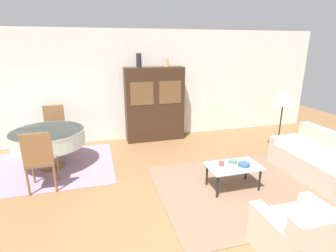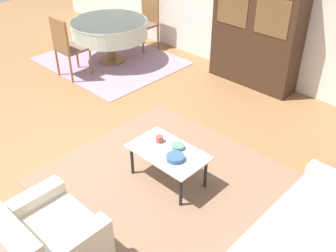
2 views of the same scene
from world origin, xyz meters
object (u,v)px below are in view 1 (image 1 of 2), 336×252
(cup, at_px, (221,163))
(bowl, at_px, (244,164))
(couch, at_px, (325,164))
(display_cabinet, at_px, (155,104))
(dining_table, at_px, (48,138))
(bowl_small, at_px, (233,161))
(vase_tall, at_px, (139,60))
(dining_chair_near, at_px, (40,158))
(vase_short, at_px, (167,63))
(floor_lamp, at_px, (284,98))
(armchair, at_px, (305,237))
(dining_chair_far, at_px, (55,126))
(coffee_table, at_px, (233,168))

(cup, height_order, bowl, cup)
(couch, relative_size, cup, 22.02)
(display_cabinet, relative_size, dining_table, 1.34)
(bowl_small, relative_size, vase_tall, 0.43)
(dining_chair_near, distance_m, vase_short, 3.57)
(couch, height_order, floor_lamp, floor_lamp)
(display_cabinet, xyz_separation_m, dining_chair_near, (-2.34, -1.96, -0.33))
(display_cabinet, distance_m, bowl_small, 2.78)
(armchair, bearing_deg, dining_chair_far, 126.08)
(dining_chair_far, xyz_separation_m, floor_lamp, (4.88, -1.37, 0.63))
(couch, height_order, dining_chair_near, dining_chair_near)
(armchair, xyz_separation_m, vase_short, (-0.39, 4.34, 1.64))
(couch, xyz_separation_m, dining_chair_near, (-4.83, 0.91, 0.30))
(dining_chair_far, height_order, vase_tall, vase_tall)
(cup, bearing_deg, armchair, -83.38)
(couch, bearing_deg, floor_lamp, -2.10)
(dining_chair_far, bearing_deg, dining_table, 90.00)
(couch, xyz_separation_m, bowl, (-1.62, 0.07, 0.16))
(bowl_small, xyz_separation_m, vase_short, (-0.44, 2.63, 1.48))
(couch, height_order, dining_chair_far, dining_chair_far)
(armchair, height_order, dining_table, dining_table)
(floor_lamp, distance_m, vase_short, 2.78)
(coffee_table, bearing_deg, dining_chair_far, 139.65)
(armchair, height_order, cup, armchair)
(display_cabinet, xyz_separation_m, vase_short, (0.32, 0.00, 1.01))
(floor_lamp, xyz_separation_m, bowl_small, (-1.78, -1.11, -0.78))
(floor_lamp, height_order, vase_short, vase_short)
(dining_chair_far, xyz_separation_m, vase_tall, (1.98, 0.15, 1.40))
(armchair, distance_m, dining_chair_near, 3.88)
(floor_lamp, xyz_separation_m, cup, (-2.02, -1.16, -0.76))
(dining_table, bearing_deg, dining_chair_far, 90.00)
(dining_chair_far, bearing_deg, vase_short, -176.73)
(display_cabinet, height_order, bowl, display_cabinet)
(coffee_table, height_order, cup, cup)
(armchair, xyz_separation_m, dining_table, (-3.05, 3.28, 0.33))
(vase_short, bearing_deg, coffee_table, -81.88)
(couch, bearing_deg, bowl_small, 82.16)
(floor_lamp, bearing_deg, coffee_table, -146.21)
(dining_table, distance_m, bowl, 3.66)
(couch, height_order, armchair, couch)
(bowl_small, xyz_separation_m, vase_tall, (-1.11, 2.63, 1.55))
(couch, relative_size, bowl_small, 13.64)
(bowl_small, bearing_deg, vase_tall, 112.95)
(vase_tall, bearing_deg, cup, -71.92)
(dining_chair_far, relative_size, vase_tall, 3.21)
(coffee_table, xyz_separation_m, bowl_small, (0.04, 0.12, 0.07))
(display_cabinet, xyz_separation_m, dining_chair_far, (-2.34, -0.15, -0.33))
(display_cabinet, bearing_deg, armchair, -80.73)
(armchair, height_order, display_cabinet, display_cabinet)
(dining_table, relative_size, bowl_small, 9.86)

